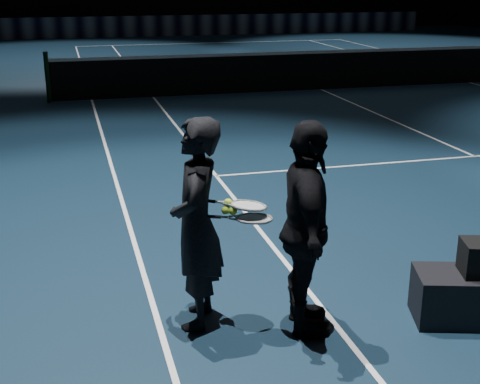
{
  "coord_description": "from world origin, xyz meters",
  "views": [
    {
      "loc": [
        -6.08,
        -15.14,
        2.71
      ],
      "look_at": [
        -4.85,
        -10.5,
        1.13
      ],
      "focal_mm": 50.0,
      "sensor_mm": 36.0,
      "label": 1
    }
  ],
  "objects_px": {
    "player_a": "(197,224)",
    "racket_lower": "(254,218)",
    "racket_upper": "(248,206)",
    "player_b": "(306,229)",
    "tennis_balls": "(229,208)"
  },
  "relations": [
    {
      "from": "tennis_balls",
      "to": "player_b",
      "type": "bearing_deg",
      "value": -22.41
    },
    {
      "from": "player_a",
      "to": "racket_upper",
      "type": "height_order",
      "value": "player_a"
    },
    {
      "from": "player_a",
      "to": "racket_lower",
      "type": "height_order",
      "value": "player_a"
    },
    {
      "from": "player_b",
      "to": "racket_lower",
      "type": "height_order",
      "value": "player_b"
    },
    {
      "from": "player_b",
      "to": "racket_upper",
      "type": "distance_m",
      "value": 0.48
    },
    {
      "from": "racket_upper",
      "to": "player_a",
      "type": "bearing_deg",
      "value": -178.29
    },
    {
      "from": "tennis_balls",
      "to": "player_a",
      "type": "bearing_deg",
      "value": 159.19
    },
    {
      "from": "player_b",
      "to": "racket_lower",
      "type": "relative_size",
      "value": 2.49
    },
    {
      "from": "player_a",
      "to": "racket_upper",
      "type": "distance_m",
      "value": 0.43
    },
    {
      "from": "racket_upper",
      "to": "racket_lower",
      "type": "bearing_deg",
      "value": -42.66
    },
    {
      "from": "player_b",
      "to": "tennis_balls",
      "type": "distance_m",
      "value": 0.61
    },
    {
      "from": "player_a",
      "to": "player_b",
      "type": "height_order",
      "value": "same"
    },
    {
      "from": "player_a",
      "to": "tennis_balls",
      "type": "bearing_deg",
      "value": 87.45
    },
    {
      "from": "racket_upper",
      "to": "tennis_balls",
      "type": "relative_size",
      "value": 5.67
    },
    {
      "from": "racket_lower",
      "to": "tennis_balls",
      "type": "bearing_deg",
      "value": 178.53
    }
  ]
}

